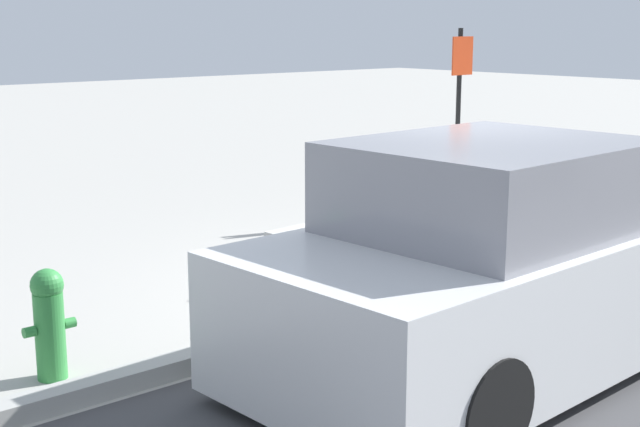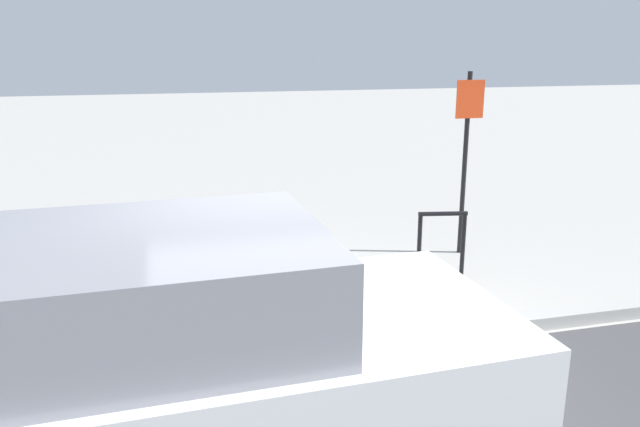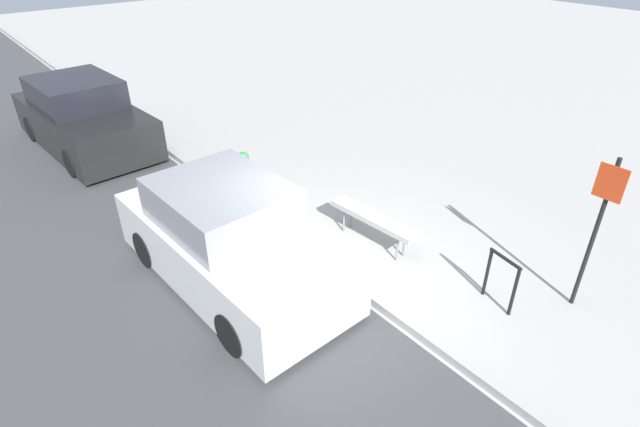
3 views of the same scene
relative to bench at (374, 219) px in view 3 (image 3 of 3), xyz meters
The scene contains 8 objects.
ground_plane 1.20m from the bench, 72.48° to the right, with size 60.00×60.00×0.00m, color #ADAAA3.
curb 1.17m from the bench, 72.48° to the right, with size 60.00×0.20×0.13m.
bench is the anchor object (origin of this frame).
bike_rack 2.27m from the bench, ahead, with size 0.55×0.15×0.83m.
sign_post 3.28m from the bench, 21.50° to the left, with size 0.36×0.08×2.30m.
fire_hydrant 3.22m from the bench, behind, with size 0.36×0.22×0.77m.
parked_car_near 2.44m from the bench, 106.03° to the right, with size 4.08×1.94×1.59m.
parked_car_far 7.72m from the bench, 162.08° to the right, with size 4.46×2.12×1.62m.
Camera 3 is at (4.58, -4.14, 4.85)m, focal length 28.00 mm.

